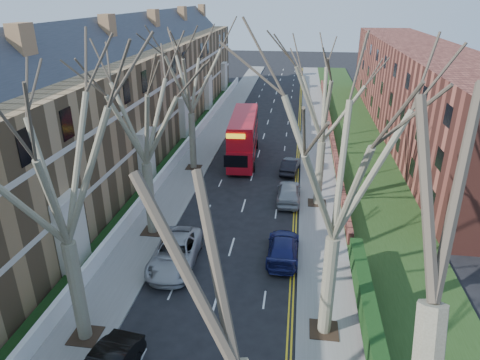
% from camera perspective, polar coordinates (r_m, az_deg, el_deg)
% --- Properties ---
extents(pavement_left, '(3.00, 102.00, 0.12)m').
position_cam_1_polar(pavement_left, '(51.01, -3.57, 6.21)').
color(pavement_left, slate).
rests_on(pavement_left, ground).
extents(pavement_right, '(3.00, 102.00, 0.12)m').
position_cam_1_polar(pavement_right, '(50.08, 10.08, 5.55)').
color(pavement_right, slate).
rests_on(pavement_right, ground).
extents(terrace_left, '(9.70, 78.00, 13.60)m').
position_cam_1_polar(terrace_left, '(44.45, -15.70, 10.08)').
color(terrace_left, olive).
rests_on(terrace_left, ground).
extents(flats_right, '(13.97, 54.00, 10.00)m').
position_cam_1_polar(flats_right, '(54.41, 22.72, 10.92)').
color(flats_right, brown).
rests_on(flats_right, ground).
extents(front_wall_left, '(0.30, 78.00, 1.00)m').
position_cam_1_polar(front_wall_left, '(43.83, -7.76, 3.86)').
color(front_wall_left, white).
rests_on(front_wall_left, ground).
extents(grass_verge_right, '(6.00, 102.00, 0.06)m').
position_cam_1_polar(grass_verge_right, '(50.45, 15.21, 5.32)').
color(grass_verge_right, '#1F3814').
rests_on(grass_verge_right, ground).
extents(tree_left_mid, '(10.50, 10.50, 14.71)m').
position_cam_1_polar(tree_left_mid, '(18.43, -23.89, 3.47)').
color(tree_left_mid, '#655E48').
rests_on(tree_left_mid, ground).
extents(tree_left_far, '(10.15, 10.15, 14.22)m').
position_cam_1_polar(tree_left_far, '(27.15, -13.11, 10.16)').
color(tree_left_far, '#655E48').
rests_on(tree_left_far, ground).
extents(tree_left_dist, '(10.50, 10.50, 14.71)m').
position_cam_1_polar(tree_left_dist, '(38.33, -6.81, 14.87)').
color(tree_left_dist, '#655E48').
rests_on(tree_left_dist, ground).
extents(tree_right_mid, '(10.50, 10.50, 14.71)m').
position_cam_1_polar(tree_right_mid, '(17.72, 13.47, 4.12)').
color(tree_right_mid, '#655E48').
rests_on(tree_right_mid, ground).
extents(tree_right_far, '(10.15, 10.15, 14.22)m').
position_cam_1_polar(tree_right_far, '(31.31, 11.42, 12.05)').
color(tree_right_far, '#655E48').
rests_on(tree_right_far, ground).
extents(double_decker_bus, '(3.12, 10.55, 4.38)m').
position_cam_1_polar(double_decker_bus, '(42.44, 0.46, 5.59)').
color(double_decker_bus, '#AC0C17').
rests_on(double_decker_bus, ground).
extents(car_left_far, '(2.93, 5.87, 1.60)m').
position_cam_1_polar(car_left_far, '(26.64, -8.63, -9.61)').
color(car_left_far, '#9E9FA3').
rests_on(car_left_far, ground).
extents(car_right_near, '(1.95, 4.77, 1.38)m').
position_cam_1_polar(car_right_near, '(27.18, 5.77, -8.97)').
color(car_right_near, navy).
rests_on(car_right_near, ground).
extents(car_right_mid, '(1.86, 4.59, 1.56)m').
position_cam_1_polar(car_right_mid, '(34.21, 6.52, -1.62)').
color(car_right_mid, '#94979C').
rests_on(car_right_mid, ground).
extents(car_right_far, '(1.85, 4.12, 1.31)m').
position_cam_1_polar(car_right_far, '(39.89, 6.71, 1.94)').
color(car_right_far, black).
rests_on(car_right_far, ground).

